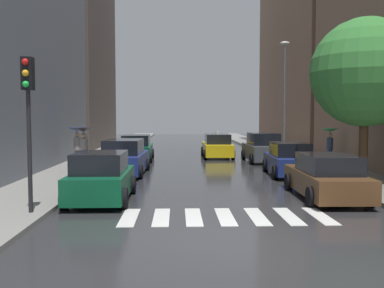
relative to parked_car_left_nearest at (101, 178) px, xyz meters
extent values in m
cube|color=#2C2C2E|center=(3.89, 19.04, -0.79)|extent=(28.00, 72.00, 0.04)
cube|color=gray|center=(-2.61, 19.04, -0.70)|extent=(3.00, 72.00, 0.15)
cube|color=gray|center=(10.39, 19.04, -0.70)|extent=(3.00, 72.00, 0.15)
cube|color=silver|center=(1.19, -2.44, -0.76)|extent=(0.45, 2.20, 0.01)
cube|color=silver|center=(2.09, -2.44, -0.76)|extent=(0.45, 2.20, 0.01)
cube|color=silver|center=(2.99, -2.44, -0.76)|extent=(0.45, 2.20, 0.01)
cube|color=silver|center=(3.89, -2.44, -0.76)|extent=(0.45, 2.20, 0.01)
cube|color=silver|center=(4.79, -2.44, -0.76)|extent=(0.45, 2.20, 0.01)
cube|color=silver|center=(5.69, -2.44, -0.76)|extent=(0.45, 2.20, 0.01)
cube|color=silver|center=(6.59, -2.44, -0.76)|extent=(0.45, 2.20, 0.01)
cube|color=#564C47|center=(-7.11, 25.92, 8.80)|extent=(6.00, 14.39, 19.14)
cube|color=#8C6B56|center=(14.89, 25.42, 9.15)|extent=(6.00, 19.21, 19.83)
cube|color=#0C4C2D|center=(0.00, 0.05, -0.19)|extent=(1.81, 4.02, 0.81)
cube|color=black|center=(0.00, -0.15, 0.55)|extent=(1.59, 2.21, 0.66)
cylinder|color=black|center=(-0.91, 1.38, -0.45)|extent=(0.22, 0.64, 0.64)
cylinder|color=black|center=(0.90, 1.38, -0.45)|extent=(0.22, 0.64, 0.64)
cylinder|color=black|center=(-0.90, -1.27, -0.45)|extent=(0.22, 0.64, 0.64)
cylinder|color=black|center=(0.91, -1.27, -0.45)|extent=(0.22, 0.64, 0.64)
cube|color=navy|center=(-0.03, 6.76, -0.17)|extent=(2.06, 4.82, 0.85)
cube|color=black|center=(-0.04, 6.53, 0.60)|extent=(1.76, 2.67, 0.69)
cylinder|color=black|center=(-0.92, 8.37, -0.45)|extent=(0.24, 0.65, 0.64)
cylinder|color=black|center=(0.97, 8.30, -0.45)|extent=(0.24, 0.65, 0.64)
cylinder|color=black|center=(-1.03, 5.23, -0.45)|extent=(0.24, 0.65, 0.64)
cylinder|color=black|center=(0.86, 5.16, -0.45)|extent=(0.24, 0.65, 0.64)
cube|color=#0C4C2D|center=(-0.07, 13.42, -0.19)|extent=(1.95, 4.56, 0.82)
cube|color=black|center=(-0.06, 13.19, 0.56)|extent=(1.69, 2.52, 0.67)
cylinder|color=black|center=(-1.03, 14.90, -0.45)|extent=(0.23, 0.64, 0.64)
cylinder|color=black|center=(0.85, 14.93, -0.45)|extent=(0.23, 0.64, 0.64)
cylinder|color=black|center=(-0.98, 11.91, -0.45)|extent=(0.23, 0.64, 0.64)
cylinder|color=black|center=(0.90, 11.93, -0.45)|extent=(0.23, 0.64, 0.64)
cube|color=brown|center=(7.69, 0.33, -0.22)|extent=(1.98, 4.78, 0.74)
cube|color=black|center=(7.69, 0.10, 0.45)|extent=(1.70, 2.65, 0.61)
cylinder|color=black|center=(6.81, 1.92, -0.45)|extent=(0.24, 0.65, 0.64)
cylinder|color=black|center=(8.66, 1.87, -0.45)|extent=(0.24, 0.65, 0.64)
cylinder|color=black|center=(6.72, -1.20, -0.45)|extent=(0.24, 0.65, 0.64)
cylinder|color=black|center=(8.57, -1.25, -0.45)|extent=(0.24, 0.65, 0.64)
cube|color=navy|center=(7.89, 6.10, -0.20)|extent=(1.97, 4.25, 0.78)
cube|color=black|center=(7.88, 5.89, 0.51)|extent=(1.67, 2.37, 0.64)
cylinder|color=black|center=(7.06, 7.52, -0.45)|extent=(0.25, 0.65, 0.64)
cylinder|color=black|center=(8.85, 7.44, -0.45)|extent=(0.25, 0.65, 0.64)
cylinder|color=black|center=(6.94, 4.76, -0.45)|extent=(0.25, 0.65, 0.64)
cylinder|color=black|center=(8.73, 4.69, -0.45)|extent=(0.25, 0.65, 0.64)
cube|color=#474C51|center=(7.85, 12.37, -0.14)|extent=(1.95, 4.31, 0.91)
cube|color=black|center=(7.85, 12.16, 0.68)|extent=(1.69, 2.39, 0.74)
cylinder|color=black|center=(6.89, 13.76, -0.45)|extent=(0.23, 0.64, 0.64)
cylinder|color=black|center=(8.75, 13.80, -0.45)|extent=(0.23, 0.64, 0.64)
cylinder|color=black|center=(6.95, 10.94, -0.45)|extent=(0.23, 0.64, 0.64)
cylinder|color=black|center=(8.81, 10.99, -0.45)|extent=(0.23, 0.64, 0.64)
cube|color=yellow|center=(5.31, 15.50, -0.20)|extent=(1.87, 4.60, 0.80)
cube|color=black|center=(5.30, 15.27, 0.53)|extent=(1.64, 2.53, 0.65)
cube|color=#F2EDCC|center=(5.30, 15.27, 0.95)|extent=(0.20, 0.36, 0.18)
cylinder|color=black|center=(4.39, 17.02, -0.45)|extent=(0.22, 0.64, 0.64)
cylinder|color=black|center=(6.24, 17.01, -0.45)|extent=(0.22, 0.64, 0.64)
cylinder|color=black|center=(4.37, 13.99, -0.45)|extent=(0.22, 0.64, 0.64)
cylinder|color=black|center=(6.22, 13.98, -0.45)|extent=(0.22, 0.64, 0.64)
cylinder|color=brown|center=(-2.82, 8.96, -0.18)|extent=(0.28, 0.28, 0.87)
cylinder|color=gray|center=(-2.82, 8.96, 0.60)|extent=(0.36, 0.36, 0.69)
sphere|color=tan|center=(-2.82, 8.96, 1.08)|extent=(0.27, 0.27, 0.27)
cone|color=navy|center=(-2.82, 8.96, 1.38)|extent=(1.01, 1.01, 0.20)
cylinder|color=#333338|center=(-2.82, 8.96, 0.99)|extent=(0.02, 0.02, 0.78)
cylinder|color=gray|center=(-2.10, 7.24, -0.18)|extent=(0.28, 0.28, 0.89)
cylinder|color=gray|center=(-2.10, 7.24, 0.62)|extent=(0.36, 0.36, 0.70)
sphere|color=tan|center=(-2.10, 7.24, 1.11)|extent=(0.28, 0.28, 0.28)
cone|color=black|center=(-2.10, 7.24, 1.41)|extent=(1.18, 1.18, 0.20)
cylinder|color=#333338|center=(-2.10, 7.24, 1.01)|extent=(0.02, 0.02, 0.79)
cylinder|color=navy|center=(11.09, 9.51, -0.21)|extent=(0.28, 0.28, 0.83)
cylinder|color=navy|center=(11.09, 9.51, 0.54)|extent=(0.36, 0.36, 0.66)
sphere|color=tan|center=(11.09, 9.51, 1.00)|extent=(0.26, 0.26, 0.26)
cone|color=#19723F|center=(11.09, 9.51, 1.29)|extent=(1.01, 1.01, 0.20)
cylinder|color=#333338|center=(11.09, 9.51, 0.91)|extent=(0.02, 0.02, 0.75)
cylinder|color=#513823|center=(10.21, 3.12, 0.67)|extent=(0.36, 0.36, 2.59)
sphere|color=#367C35|center=(10.21, 3.12, 3.85)|extent=(4.44, 4.44, 4.44)
cylinder|color=black|center=(-1.56, -2.34, 1.08)|extent=(0.12, 0.12, 3.40)
cube|color=black|center=(-1.56, -2.34, 3.23)|extent=(0.30, 0.30, 0.90)
sphere|color=red|center=(-1.56, -2.52, 3.53)|extent=(0.18, 0.18, 0.18)
sphere|color=#F2A519|center=(-1.56, -2.52, 3.23)|extent=(0.18, 0.18, 0.18)
sphere|color=green|center=(-1.56, -2.52, 2.93)|extent=(0.18, 0.18, 0.18)
cylinder|color=#595B60|center=(9.44, 13.44, 2.99)|extent=(0.16, 0.16, 7.21)
ellipsoid|color=beige|center=(9.44, 13.44, 6.74)|extent=(0.60, 0.28, 0.24)
camera|label=1|loc=(2.54, -14.52, 2.05)|focal=40.77mm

